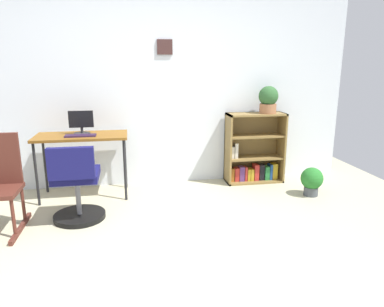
# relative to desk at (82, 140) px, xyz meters

# --- Properties ---
(ground_plane) EXTENTS (6.24, 6.24, 0.00)m
(ground_plane) POSITION_rel_desk_xyz_m (0.84, -1.75, -0.68)
(ground_plane) COLOR #AFAB8B
(wall_back) EXTENTS (5.20, 0.12, 2.48)m
(wall_back) POSITION_rel_desk_xyz_m (0.84, 0.40, 0.56)
(wall_back) COLOR silver
(wall_back) RESTS_ON ground_plane
(desk) EXTENTS (1.04, 0.51, 0.75)m
(desk) POSITION_rel_desk_xyz_m (0.00, 0.00, 0.00)
(desk) COLOR brown
(desk) RESTS_ON ground_plane
(monitor) EXTENTS (0.28, 0.19, 0.27)m
(monitor) POSITION_rel_desk_xyz_m (0.00, 0.06, 0.20)
(monitor) COLOR #262628
(monitor) RESTS_ON desk
(keyboard) EXTENTS (0.34, 0.13, 0.02)m
(keyboard) POSITION_rel_desk_xyz_m (0.00, -0.09, 0.08)
(keyboard) COLOR #2A1935
(keyboard) RESTS_ON desk
(office_chair) EXTENTS (0.52, 0.55, 0.81)m
(office_chair) POSITION_rel_desk_xyz_m (0.01, -0.72, -0.33)
(office_chair) COLOR black
(office_chair) RESTS_ON ground_plane
(bookshelf_low) EXTENTS (0.76, 0.30, 0.93)m
(bookshelf_low) POSITION_rel_desk_xyz_m (2.17, 0.20, -0.29)
(bookshelf_low) COLOR olive
(bookshelf_low) RESTS_ON ground_plane
(potted_plant_on_shelf) EXTENTS (0.25, 0.25, 0.35)m
(potted_plant_on_shelf) POSITION_rel_desk_xyz_m (2.33, 0.15, 0.42)
(potted_plant_on_shelf) COLOR #9E6642
(potted_plant_on_shelf) RESTS_ON bookshelf_low
(potted_plant_floor) EXTENTS (0.26, 0.26, 0.35)m
(potted_plant_floor) POSITION_rel_desk_xyz_m (2.68, -0.46, -0.49)
(potted_plant_floor) COLOR #474C51
(potted_plant_floor) RESTS_ON ground_plane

